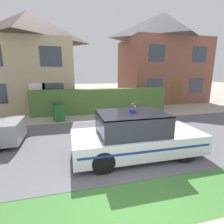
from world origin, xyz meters
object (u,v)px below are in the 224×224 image
(house_right, at_px, (161,57))
(wheelie_bin, at_px, (59,112))
(house_left, at_px, (31,60))
(cat, at_px, (134,105))
(police_car, at_px, (136,136))

(house_right, xyz_separation_m, wheelie_bin, (-9.77, -5.92, -3.71))
(house_left, bearing_deg, cat, -65.03)
(cat, bearing_deg, wheelie_bin, -176.03)
(wheelie_bin, bearing_deg, police_car, -80.07)
(house_right, bearing_deg, house_left, -177.91)
(wheelie_bin, bearing_deg, house_right, 13.46)
(house_left, bearing_deg, wheelie_bin, -68.35)
(cat, height_order, wheelie_bin, cat)
(police_car, xyz_separation_m, wheelie_bin, (-2.76, 5.26, -0.19))
(police_car, height_order, wheelie_bin, police_car)
(police_car, bearing_deg, house_left, 114.42)
(police_car, bearing_deg, house_right, 57.67)
(police_car, height_order, cat, cat)
(police_car, relative_size, house_right, 0.53)
(house_right, bearing_deg, cat, -122.61)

